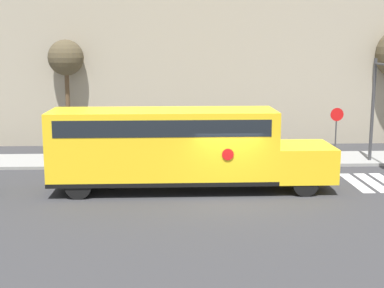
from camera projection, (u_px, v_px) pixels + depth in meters
The scene contains 7 objects.
ground_plane at pixel (228, 198), 20.35m from camera, with size 60.00×60.00×0.00m, color #333335.
sidewalk_strip at pixel (214, 160), 26.72m from camera, with size 44.00×3.00×0.15m.
building_backdrop at pixel (206, 55), 32.18m from camera, with size 32.00×4.00×10.25m.
school_bus at pixel (176, 145), 21.12m from camera, with size 11.14×2.57×3.23m.
stop_sign at pixel (336, 127), 25.98m from camera, with size 0.64×0.10×2.74m.
traffic_light at pixel (383, 96), 24.64m from camera, with size 0.28×3.39×5.10m.
tree_near_sidewalk at pixel (66, 59), 29.17m from camera, with size 1.95×1.95×6.03m.
Camera 1 is at (-2.25, -19.55, 5.75)m, focal length 50.00 mm.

